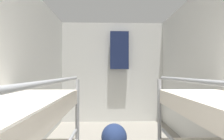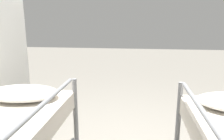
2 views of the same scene
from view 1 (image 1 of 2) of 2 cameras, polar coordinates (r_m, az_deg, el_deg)
wall_left at (r=2.30m, az=-31.26°, el=-0.36°), size 0.06×4.71×2.44m
wall_back at (r=4.32m, az=0.21°, el=-0.65°), size 2.60×0.06×2.44m
duffel_bag at (r=2.91m, az=0.69°, el=-21.00°), size 0.40×0.46×0.40m
hanging_coat at (r=4.21m, az=2.41°, el=6.42°), size 0.44×0.12×0.90m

